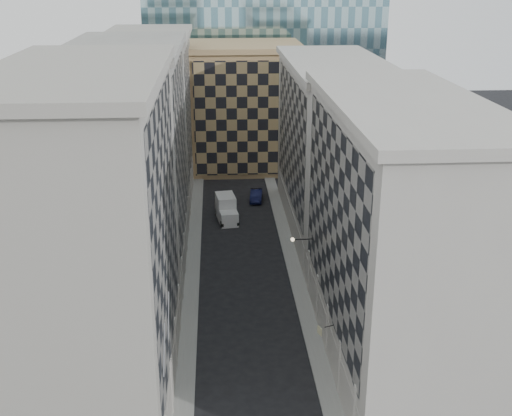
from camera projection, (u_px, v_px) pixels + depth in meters
name	position (u px, v px, depth m)	size (l,w,h in m)	color
sidewalk_west	(192.00, 274.00, 65.25)	(1.50, 100.00, 0.15)	gray
sidewalk_east	(295.00, 271.00, 65.88)	(1.50, 100.00, 0.15)	gray
bldg_left_a	(94.00, 245.00, 43.03)	(10.80, 22.80, 23.70)	#A19C91
bldg_left_b	(132.00, 160.00, 63.76)	(10.80, 22.80, 22.70)	gray
bldg_left_c	(152.00, 117.00, 84.48)	(10.80, 22.80, 21.70)	#A19C91
bldg_right_a	(395.00, 234.00, 48.60)	(10.80, 26.80, 20.70)	#B3ACA4
bldg_right_b	(333.00, 147.00, 73.98)	(10.80, 28.80, 19.70)	#B3ACA4
tan_block	(245.00, 106.00, 97.79)	(16.80, 14.80, 18.80)	tan
flagpoles_left	(166.00, 332.00, 40.01)	(0.10, 6.33, 2.33)	gray
bracket_lamp	(295.00, 239.00, 58.07)	(1.98, 0.36, 0.36)	black
box_truck	(227.00, 210.00, 79.03)	(2.88, 5.62, 2.95)	silver
dark_car	(256.00, 195.00, 85.67)	(1.55, 4.45, 1.47)	#0E1235
shop_sign	(321.00, 330.00, 47.99)	(1.18, 0.62, 0.71)	black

